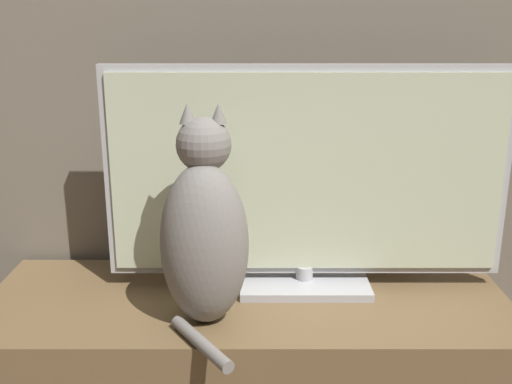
% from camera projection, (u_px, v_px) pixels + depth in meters
% --- Properties ---
extents(tv_stand, '(1.31, 0.48, 0.43)m').
position_uv_depth(tv_stand, '(246.00, 373.00, 1.56)').
color(tv_stand, brown).
rests_on(tv_stand, ground_plane).
extents(tv, '(1.00, 0.20, 0.57)m').
position_uv_depth(tv, '(304.00, 181.00, 1.49)').
color(tv, '#B7B7BC').
rests_on(tv, tv_stand).
extents(cat, '(0.20, 0.33, 0.50)m').
position_uv_depth(cat, '(202.00, 234.00, 1.33)').
color(cat, gray).
rests_on(cat, tv_stand).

